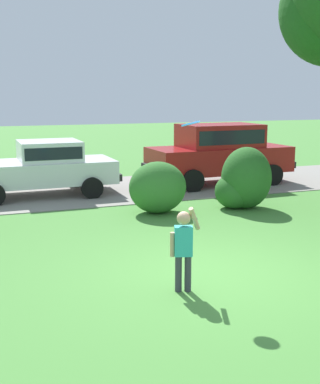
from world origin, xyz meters
The scene contains 8 objects.
ground_plane centered at (0.00, 0.00, 0.00)m, with size 80.00×80.00×0.00m, color #478438.
driveway_strip centered at (0.00, 7.49, 0.01)m, with size 28.00×4.40×0.02m, color gray.
shrub_centre_left centered at (0.60, 4.25, 0.63)m, with size 1.42×1.16×1.26m.
shrub_centre centered at (2.80, 3.99, 0.69)m, with size 1.42×1.29×1.56m.
parked_sedan centered at (-1.75, 7.38, 0.85)m, with size 4.42×2.14×1.56m.
parked_suv centered at (3.82, 7.33, 1.08)m, with size 4.76×2.22×1.92m.
child_thrower centered at (-0.75, -0.54, 0.72)m, with size 0.48×0.23×1.29m.
frisbee centered at (-0.48, -0.14, 2.43)m, with size 0.29×0.28×0.13m.
Camera 1 is at (-3.49, -6.98, 2.87)m, focal length 46.89 mm.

